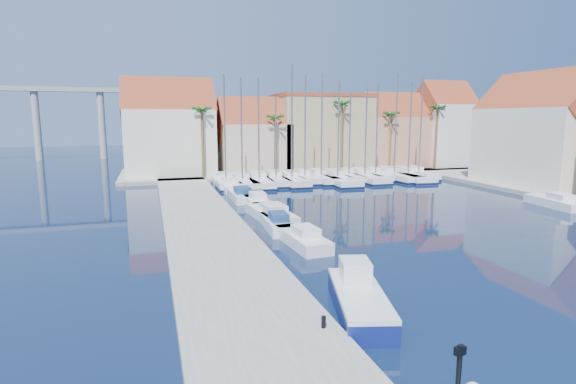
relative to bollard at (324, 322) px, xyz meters
name	(u,v)px	position (x,y,z in m)	size (l,w,h in m)	color
ground	(421,287)	(6.68, 3.57, -0.73)	(260.00, 260.00, 0.00)	black
quay_west	(207,231)	(-2.32, 17.07, -0.48)	(6.00, 77.00, 0.50)	gray
shore_north	(302,170)	(16.68, 51.57, -0.48)	(54.00, 16.00, 0.50)	gray
bollard	(324,322)	(0.00, 0.00, 0.00)	(0.18, 0.18, 0.46)	black
fishing_boat	(359,298)	(2.35, 1.82, -0.04)	(3.44, 6.21, 2.07)	navy
motorboat_west_0	(303,238)	(3.42, 12.46, -0.22)	(2.27, 6.06, 1.40)	white
motorboat_west_1	(277,223)	(2.98, 17.13, -0.22)	(2.16, 5.72, 1.40)	white
motorboat_west_2	(271,213)	(3.41, 20.60, -0.22)	(2.87, 7.63, 1.40)	white
motorboat_west_3	(257,201)	(3.58, 26.64, -0.22)	(2.08, 6.06, 1.40)	white
motorboat_west_4	(241,195)	(2.84, 30.48, -0.22)	(2.26, 6.73, 1.40)	white
motorboat_west_5	(229,185)	(2.69, 37.40, -0.22)	(2.76, 7.31, 1.40)	white
motorboat_east_1	(555,202)	(30.67, 17.75, -0.22)	(2.60, 6.28, 1.40)	white
sailboat_0	(225,181)	(2.72, 40.13, -0.13)	(2.87, 10.18, 13.55)	white
sailboat_1	(241,182)	(4.60, 39.40, -0.14)	(2.90, 10.06, 13.13)	white
sailboat_2	(258,181)	(6.84, 39.69, -0.15)	(3.71, 10.82, 13.10)	white
sailboat_3	(275,180)	(9.15, 40.16, -0.15)	(3.15, 9.55, 11.08)	white
sailboat_4	(290,179)	(10.98, 39.41, -0.11)	(2.80, 9.93, 14.84)	white
sailboat_5	(304,177)	(13.18, 40.55, -0.08)	(2.53, 8.32, 13.68)	white
sailboat_6	(320,177)	(15.30, 40.28, -0.11)	(2.55, 9.40, 14.04)	white
sailboat_7	(336,179)	(16.97, 38.71, -0.16)	(3.69, 11.76, 12.91)	white
sailboat_8	(348,176)	(19.32, 40.22, -0.12)	(2.76, 8.45, 11.76)	white
sailboat_9	(362,177)	(21.18, 39.49, -0.16)	(3.08, 10.85, 12.32)	white
sailboat_10	(374,175)	(23.30, 40.21, -0.10)	(2.88, 8.45, 12.87)	white
sailboat_11	(391,175)	(25.71, 39.76, -0.14)	(3.81, 11.42, 14.14)	white
sailboat_12	(406,175)	(27.54, 39.07, -0.16)	(3.91, 11.77, 13.13)	white
sailboat_13	(417,173)	(29.82, 39.89, -0.08)	(2.70, 8.81, 14.44)	white
building_0	(169,131)	(-3.32, 50.57, 5.80)	(12.30, 9.00, 13.50)	beige
building_1	(253,139)	(8.68, 50.57, 4.57)	(10.30, 8.00, 11.00)	tan
building_2	(320,132)	(19.68, 51.57, 5.53)	(14.20, 10.20, 11.50)	tan
building_3	(391,134)	(31.68, 50.57, 5.13)	(10.30, 8.00, 12.00)	tan
building_4	(443,127)	(40.68, 49.57, 6.24)	(8.30, 8.00, 14.00)	silver
building_6	(542,134)	(38.68, 27.57, 5.79)	(9.00, 14.30, 13.50)	beige
palm_0	(202,113)	(0.68, 45.57, 8.35)	(2.60, 2.60, 10.15)	brown
palm_1	(275,120)	(10.68, 45.57, 7.41)	(2.60, 2.60, 9.15)	brown
palm_2	(342,106)	(20.68, 45.57, 9.29)	(2.60, 2.60, 11.15)	brown
palm_3	(391,116)	(28.68, 45.57, 7.88)	(2.60, 2.60, 9.65)	brown
palm_4	(437,110)	(36.68, 45.57, 8.82)	(2.60, 2.60, 10.65)	brown
viaduct	(6,108)	(-32.40, 85.57, 9.52)	(48.00, 2.20, 14.45)	#9E9E99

